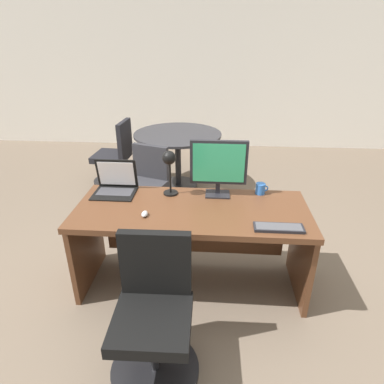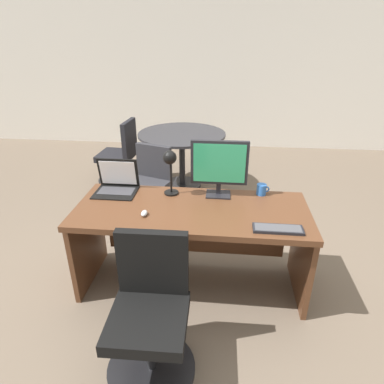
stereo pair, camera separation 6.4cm
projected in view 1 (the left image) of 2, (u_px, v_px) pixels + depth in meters
ground at (201, 203)px, 4.24m from camera, size 12.00×12.00×0.00m
back_wall at (209, 67)px, 5.83m from camera, size 10.00×0.10×2.80m
desk at (192, 226)px, 2.69m from camera, size 1.80×0.74×0.74m
monitor at (219, 165)px, 2.67m from camera, size 0.46×0.16×0.47m
laptop at (116, 182)px, 2.82m from camera, size 0.35×0.28×0.27m
keyboard at (279, 228)px, 2.30m from camera, size 0.34×0.12×0.02m
mouse at (145, 214)px, 2.45m from camera, size 0.04×0.08×0.04m
desk_lamp at (169, 164)px, 2.66m from camera, size 0.12×0.14×0.39m
coffee_mug at (261, 189)px, 2.78m from camera, size 0.11×0.08×0.09m
office_chair at (154, 321)px, 2.03m from camera, size 0.56×0.56×0.91m
meeting_table at (178, 147)px, 4.45m from camera, size 1.15×1.15×0.76m
meeting_chair_near at (116, 159)px, 4.67m from camera, size 0.56×0.56×0.89m
meeting_chair_far at (145, 190)px, 3.82m from camera, size 0.58×0.60×0.81m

